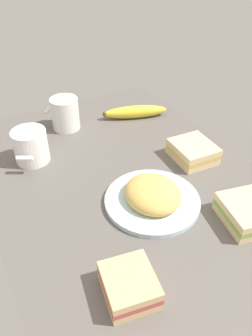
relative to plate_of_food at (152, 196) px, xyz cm
name	(u,v)px	position (x,y,z in cm)	size (l,w,h in cm)	color
tabletop	(126,181)	(10.54, 0.82, -2.88)	(90.00, 64.00, 2.00)	#5B5651
plate_of_food	(152,196)	(0.00, 0.00, 0.00)	(21.21, 21.21, 5.72)	silver
coffee_mug_black	(65,113)	(40.31, 4.83, 2.98)	(9.23, 9.95, 9.45)	white
coffee_mug_milky	(31,146)	(28.77, 18.45, 2.61)	(11.02, 9.26, 8.71)	white
sandwich_main	(248,213)	(-14.00, -14.32, 0.32)	(12.89, 12.06, 4.40)	beige
sandwich_side	(193,151)	(9.18, -18.39, 0.32)	(11.53, 10.50, 4.40)	beige
sandwich_extra	(129,285)	(-16.83, 15.37, 0.32)	(10.70, 9.94, 4.40)	#DBB77A
banana	(135,112)	(35.79, -16.48, 0.09)	(10.49, 20.19, 3.93)	yellow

